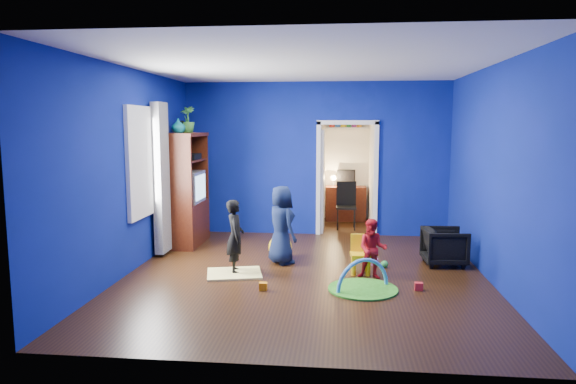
# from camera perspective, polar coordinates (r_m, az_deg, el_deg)

# --- Properties ---
(floor) EXTENTS (5.00, 5.50, 0.01)m
(floor) POSITION_cam_1_polar(r_m,az_deg,el_deg) (7.32, 1.89, -9.20)
(floor) COLOR black
(floor) RESTS_ON ground
(ceiling) EXTENTS (5.00, 5.50, 0.01)m
(ceiling) POSITION_cam_1_polar(r_m,az_deg,el_deg) (7.05, 2.00, 13.99)
(ceiling) COLOR white
(ceiling) RESTS_ON wall_back
(wall_back) EXTENTS (5.00, 0.02, 2.90)m
(wall_back) POSITION_cam_1_polar(r_m,az_deg,el_deg) (9.77, 3.07, 3.67)
(wall_back) COLOR navy
(wall_back) RESTS_ON floor
(wall_front) EXTENTS (5.00, 0.02, 2.90)m
(wall_front) POSITION_cam_1_polar(r_m,az_deg,el_deg) (4.32, -0.60, -1.21)
(wall_front) COLOR navy
(wall_front) RESTS_ON floor
(wall_left) EXTENTS (0.02, 5.50, 2.90)m
(wall_left) POSITION_cam_1_polar(r_m,az_deg,el_deg) (7.63, -17.16, 2.26)
(wall_left) COLOR navy
(wall_left) RESTS_ON floor
(wall_right) EXTENTS (0.02, 5.50, 2.90)m
(wall_right) POSITION_cam_1_polar(r_m,az_deg,el_deg) (7.30, 21.92, 1.83)
(wall_right) COLOR navy
(wall_right) RESTS_ON floor
(alcove) EXTENTS (1.00, 1.75, 2.50)m
(alcove) POSITION_cam_1_polar(r_m,az_deg,el_deg) (10.65, 6.53, 2.88)
(alcove) COLOR silver
(alcove) RESTS_ON floor
(armchair) EXTENTS (0.65, 0.64, 0.56)m
(armchair) POSITION_cam_1_polar(r_m,az_deg,el_deg) (8.11, 17.01, -5.81)
(armchair) COLOR black
(armchair) RESTS_ON floor
(child_black) EXTENTS (0.34, 0.44, 1.05)m
(child_black) POSITION_cam_1_polar(r_m,az_deg,el_deg) (7.33, -5.88, -4.94)
(child_black) COLOR black
(child_black) RESTS_ON floor
(child_navy) EXTENTS (0.65, 0.69, 1.19)m
(child_navy) POSITION_cam_1_polar(r_m,az_deg,el_deg) (7.77, -0.73, -3.68)
(child_navy) COLOR #0F123A
(child_navy) RESTS_ON floor
(toddler_red) EXTENTS (0.44, 0.36, 0.83)m
(toddler_red) POSITION_cam_1_polar(r_m,az_deg,el_deg) (7.15, 9.37, -6.26)
(toddler_red) COLOR #B4131B
(toddler_red) RESTS_ON floor
(vase) EXTENTS (0.28, 0.28, 0.24)m
(vase) POSITION_cam_1_polar(r_m,az_deg,el_deg) (8.79, -12.10, 7.21)
(vase) COLOR #0D5969
(vase) RESTS_ON tv_armoire
(potted_plant) EXTENTS (0.30, 0.30, 0.46)m
(potted_plant) POSITION_cam_1_polar(r_m,az_deg,el_deg) (9.29, -11.12, 7.92)
(potted_plant) COLOR #3A8E33
(potted_plant) RESTS_ON tv_armoire
(tv_armoire) EXTENTS (0.58, 1.14, 1.96)m
(tv_armoire) POSITION_cam_1_polar(r_m,az_deg,el_deg) (9.15, -11.33, 0.31)
(tv_armoire) COLOR #381009
(tv_armoire) RESTS_ON floor
(crt_tv) EXTENTS (0.46, 0.70, 0.54)m
(crt_tv) POSITION_cam_1_polar(r_m,az_deg,el_deg) (9.13, -11.10, 0.56)
(crt_tv) COLOR silver
(crt_tv) RESTS_ON tv_armoire
(yellow_blanket) EXTENTS (0.87, 0.76, 0.03)m
(yellow_blanket) POSITION_cam_1_polar(r_m,az_deg,el_deg) (7.36, -5.99, -9.00)
(yellow_blanket) COLOR #F2E07A
(yellow_blanket) RESTS_ON floor
(hopper_ball) EXTENTS (0.37, 0.37, 0.37)m
(hopper_ball) POSITION_cam_1_polar(r_m,az_deg,el_deg) (8.11, -0.87, -6.15)
(hopper_ball) COLOR yellow
(hopper_ball) RESTS_ON floor
(kid_chair) EXTENTS (0.31, 0.31, 0.50)m
(kid_chair) POSITION_cam_1_polar(r_m,az_deg,el_deg) (7.38, 8.08, -7.11)
(kid_chair) COLOR yellow
(kid_chair) RESTS_ON floor
(play_mat) EXTENTS (0.89, 0.89, 0.02)m
(play_mat) POSITION_cam_1_polar(r_m,az_deg,el_deg) (6.75, 8.32, -10.61)
(play_mat) COLOR #369722
(play_mat) RESTS_ON floor
(toy_arch) EXTENTS (0.70, 0.47, 0.80)m
(toy_arch) POSITION_cam_1_polar(r_m,az_deg,el_deg) (6.75, 8.32, -10.55)
(toy_arch) COLOR #3F8CD8
(toy_arch) RESTS_ON floor
(window_left) EXTENTS (0.03, 0.95, 1.55)m
(window_left) POSITION_cam_1_polar(r_m,az_deg,el_deg) (7.94, -16.10, 3.22)
(window_left) COLOR white
(window_left) RESTS_ON wall_left
(curtain) EXTENTS (0.14, 0.42, 2.40)m
(curtain) POSITION_cam_1_polar(r_m,az_deg,el_deg) (8.43, -13.91, 1.49)
(curtain) COLOR slate
(curtain) RESTS_ON floor
(doorway) EXTENTS (1.16, 0.10, 2.10)m
(doorway) POSITION_cam_1_polar(r_m,az_deg,el_deg) (9.80, 6.56, 1.30)
(doorway) COLOR white
(doorway) RESTS_ON floor
(study_desk) EXTENTS (0.88, 0.44, 0.75)m
(study_desk) POSITION_cam_1_polar(r_m,az_deg,el_deg) (11.38, 6.43, -1.26)
(study_desk) COLOR #3D140A
(study_desk) RESTS_ON floor
(desk_monitor) EXTENTS (0.40, 0.05, 0.32)m
(desk_monitor) POSITION_cam_1_polar(r_m,az_deg,el_deg) (11.43, 6.47, 1.68)
(desk_monitor) COLOR black
(desk_monitor) RESTS_ON study_desk
(desk_lamp) EXTENTS (0.14, 0.14, 0.14)m
(desk_lamp) POSITION_cam_1_polar(r_m,az_deg,el_deg) (11.37, 5.06, 1.57)
(desk_lamp) COLOR #FFD88C
(desk_lamp) RESTS_ON study_desk
(folding_chair) EXTENTS (0.40, 0.40, 0.92)m
(folding_chair) POSITION_cam_1_polar(r_m,az_deg,el_deg) (10.42, 6.48, -1.60)
(folding_chair) COLOR black
(folding_chair) RESTS_ON floor
(book_shelf) EXTENTS (0.88, 0.24, 0.04)m
(book_shelf) POSITION_cam_1_polar(r_m,az_deg,el_deg) (11.36, 6.55, 7.05)
(book_shelf) COLOR white
(book_shelf) RESTS_ON study_desk
(toy_0) EXTENTS (0.10, 0.08, 0.10)m
(toy_0) POSITION_cam_1_polar(r_m,az_deg,el_deg) (6.87, 14.32, -10.13)
(toy_0) COLOR red
(toy_0) RESTS_ON floor
(toy_1) EXTENTS (0.11, 0.11, 0.11)m
(toy_1) POSITION_cam_1_polar(r_m,az_deg,el_deg) (8.47, 16.11, -6.79)
(toy_1) COLOR #2396CA
(toy_1) RESTS_ON floor
(toy_2) EXTENTS (0.10, 0.08, 0.10)m
(toy_2) POSITION_cam_1_polar(r_m,az_deg,el_deg) (6.67, -2.78, -10.43)
(toy_2) COLOR orange
(toy_2) RESTS_ON floor
(toy_3) EXTENTS (0.11, 0.11, 0.11)m
(toy_3) POSITION_cam_1_polar(r_m,az_deg,el_deg) (7.79, 10.66, -7.87)
(toy_3) COLOR green
(toy_3) RESTS_ON floor
(toy_4) EXTENTS (0.10, 0.08, 0.10)m
(toy_4) POSITION_cam_1_polar(r_m,az_deg,el_deg) (7.88, 9.61, -7.69)
(toy_4) COLOR #BF47A9
(toy_4) RESTS_ON floor
(toy_5) EXTENTS (0.11, 0.11, 0.11)m
(toy_5) POSITION_cam_1_polar(r_m,az_deg,el_deg) (8.05, -6.12, -7.27)
(toy_5) COLOR red
(toy_5) RESTS_ON floor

